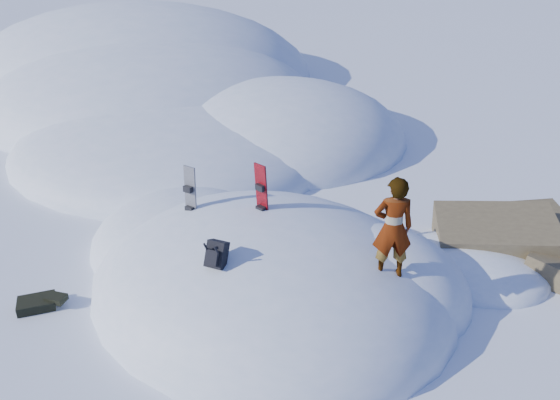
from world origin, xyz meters
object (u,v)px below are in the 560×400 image
at_px(backpack, 216,255).
at_px(person, 393,228).
at_px(snowboard_red, 262,200).
at_px(snowboard_dark, 190,201).

height_order(backpack, person, person).
distance_m(snowboard_red, snowboard_dark, 1.45).
bearing_deg(person, backpack, 1.21).
bearing_deg(snowboard_red, person, 6.87).
bearing_deg(snowboard_dark, backpack, -36.84).
bearing_deg(backpack, snowboard_dark, 132.50).
xyz_separation_m(snowboard_dark, backpack, (1.54, -1.47, 0.06)).
bearing_deg(backpack, snowboard_red, 90.84).
xyz_separation_m(snowboard_red, backpack, (0.15, -1.80, -0.13)).
relative_size(snowboard_dark, person, 0.83).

